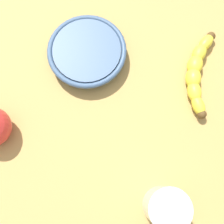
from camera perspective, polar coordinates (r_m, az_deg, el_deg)
name	(u,v)px	position (r cm, az deg, el deg)	size (l,w,h in cm)	color
wooden_tabletop	(116,106)	(64.68, 0.84, 1.19)	(120.00, 120.00, 3.00)	#AD8747
banana	(197,72)	(66.66, 16.89, 7.69)	(20.54, 8.32, 3.45)	yellow
smoothie_glass	(165,207)	(57.45, 10.71, -18.39)	(7.79, 7.79, 9.79)	silver
ceramic_bowl	(87,53)	(65.36, -5.04, 11.87)	(17.80, 17.80, 3.87)	#3D5675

